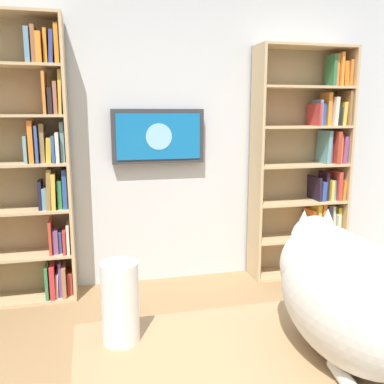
# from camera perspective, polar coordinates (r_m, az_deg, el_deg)

# --- Properties ---
(wall_back) EXTENTS (4.52, 0.06, 2.70)m
(wall_back) POSITION_cam_1_polar(r_m,az_deg,el_deg) (3.50, -3.84, 9.48)
(wall_back) COLOR silver
(wall_back) RESTS_ON ground
(bookshelf_left) EXTENTS (0.84, 0.28, 1.97)m
(bookshelf_left) POSITION_cam_1_polar(r_m,az_deg,el_deg) (3.80, 15.84, 3.06)
(bookshelf_left) COLOR tan
(bookshelf_left) RESTS_ON ground
(bookshelf_right) EXTENTS (0.80, 0.28, 2.11)m
(bookshelf_right) POSITION_cam_1_polar(r_m,az_deg,el_deg) (3.33, -21.53, 3.46)
(bookshelf_right) COLOR tan
(bookshelf_right) RESTS_ON ground
(wall_mounted_tv) EXTENTS (0.75, 0.07, 0.43)m
(wall_mounted_tv) POSITION_cam_1_polar(r_m,az_deg,el_deg) (3.41, -4.63, 7.57)
(wall_mounted_tv) COLOR #333338
(desk) EXTENTS (1.65, 0.66, 0.76)m
(desk) POSITION_cam_1_polar(r_m,az_deg,el_deg) (1.43, 22.65, -22.96)
(desk) COLOR #A37F56
(desk) RESTS_ON ground
(cat) EXTENTS (0.30, 0.69, 0.38)m
(cat) POSITION_cam_1_polar(r_m,az_deg,el_deg) (1.26, 19.60, -12.24)
(cat) COLOR white
(cat) RESTS_ON desk
(paper_towel_roll) EXTENTS (0.11, 0.11, 0.24)m
(paper_towel_roll) POSITION_cam_1_polar(r_m,az_deg,el_deg) (1.28, -9.76, -14.59)
(paper_towel_roll) COLOR white
(paper_towel_roll) RESTS_ON desk
(coffee_mug) EXTENTS (0.08, 0.08, 0.10)m
(coffee_mug) POSITION_cam_1_polar(r_m,az_deg,el_deg) (1.65, 23.96, -12.27)
(coffee_mug) COLOR #335999
(coffee_mug) RESTS_ON desk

